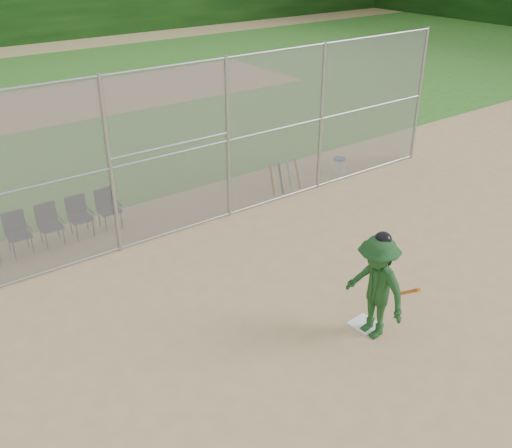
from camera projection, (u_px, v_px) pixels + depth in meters
ground at (336, 327)px, 10.49m from camera, size 100.00×100.00×0.00m
grass_strip at (33, 107)px, 23.36m from camera, size 100.00×100.00×0.00m
dirt_patch_far at (33, 107)px, 23.36m from camera, size 24.00×24.00×0.00m
backstop_fence at (192, 146)px, 13.11m from camera, size 16.09×0.09×4.00m
home_plate at (364, 324)px, 10.56m from camera, size 0.50×0.50×0.02m
batter_at_plate at (376, 287)px, 9.89m from camera, size 0.96×1.37×2.06m
water_cooler at (339, 165)px, 17.03m from camera, size 0.37×0.37×0.46m
spare_bats at (285, 177)px, 15.73m from camera, size 0.96×0.34×0.84m
chair_3 at (19, 234)px, 12.67m from camera, size 0.54×0.52×0.96m
chair_4 at (51, 225)px, 13.04m from camera, size 0.54×0.52×0.96m
chair_5 at (81, 217)px, 13.42m from camera, size 0.54×0.52×0.96m
chair_6 at (109, 209)px, 13.79m from camera, size 0.54×0.52×0.96m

